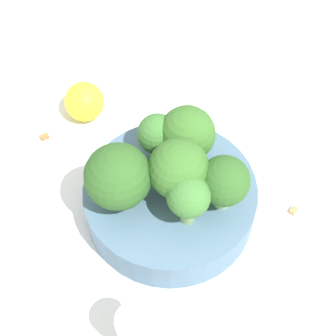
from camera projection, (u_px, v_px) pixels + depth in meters
ground_plane at (168, 211)px, 0.53m from camera, size 3.00×3.00×0.00m
bowl at (168, 200)px, 0.51m from camera, size 0.16×0.16×0.04m
broccoli_floret_0 at (176, 170)px, 0.46m from camera, size 0.05×0.05×0.07m
broccoli_floret_1 at (155, 135)px, 0.49m from camera, size 0.04×0.04×0.05m
broccoli_floret_2 at (222, 182)px, 0.46m from camera, size 0.04×0.04×0.06m
broccoli_floret_3 at (185, 134)px, 0.49m from camera, size 0.05×0.05×0.06m
broccoli_floret_4 at (186, 197)px, 0.45m from camera, size 0.04×0.04×0.05m
broccoli_floret_5 at (116, 177)px, 0.46m from camera, size 0.06×0.06×0.06m
pepper_shaker at (134, 334)px, 0.43m from camera, size 0.03×0.03×0.06m
lemon_wedge at (82, 102)px, 0.57m from camera, size 0.04×0.04×0.04m
almond_crumb_0 at (292, 212)px, 0.52m from camera, size 0.01×0.01×0.01m
almond_crumb_1 at (42, 136)px, 0.57m from camera, size 0.01×0.01×0.01m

